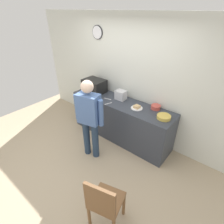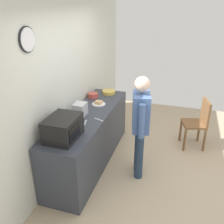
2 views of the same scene
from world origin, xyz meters
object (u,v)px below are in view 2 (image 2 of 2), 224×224
(microwave, at_px, (63,128))
(salad_bowl, at_px, (109,92))
(toaster, at_px, (80,109))
(wooden_chair, at_px, (198,121))
(sandwich_plate, at_px, (99,103))
(fork_utensil, at_px, (85,123))
(person_standing, at_px, (140,121))
(spoon_utensil, at_px, (99,120))
(cereal_bowl, at_px, (93,95))

(microwave, height_order, salad_bowl, microwave)
(toaster, bearing_deg, wooden_chair, -58.35)
(sandwich_plate, relative_size, fork_utensil, 1.38)
(sandwich_plate, xyz_separation_m, person_standing, (-0.49, -0.83, 0.02))
(sandwich_plate, relative_size, toaster, 1.07)
(sandwich_plate, distance_m, spoon_utensil, 0.61)
(fork_utensil, bearing_deg, cereal_bowl, 14.87)
(fork_utensil, bearing_deg, toaster, 38.58)
(cereal_bowl, distance_m, person_standing, 1.32)
(spoon_utensil, bearing_deg, person_standing, -83.21)
(sandwich_plate, distance_m, person_standing, 0.97)
(fork_utensil, relative_size, spoon_utensil, 1.00)
(salad_bowl, bearing_deg, spoon_utensil, -169.67)
(toaster, distance_m, wooden_chair, 2.22)
(person_standing, bearing_deg, toaster, 90.15)
(microwave, distance_m, sandwich_plate, 1.22)
(microwave, relative_size, wooden_chair, 0.53)
(salad_bowl, bearing_deg, wooden_chair, -87.81)
(toaster, bearing_deg, cereal_bowl, 6.53)
(fork_utensil, height_order, person_standing, person_standing)
(person_standing, bearing_deg, microwave, 129.22)
(fork_utensil, relative_size, person_standing, 0.10)
(person_standing, bearing_deg, salad_bowl, 37.98)
(spoon_utensil, bearing_deg, microwave, 158.27)
(wooden_chair, bearing_deg, toaster, 121.65)
(salad_bowl, distance_m, spoon_utensil, 1.16)
(microwave, distance_m, spoon_utensil, 0.71)
(toaster, height_order, wooden_chair, toaster)
(microwave, xyz_separation_m, sandwich_plate, (1.22, -0.05, -0.13))
(fork_utensil, distance_m, wooden_chair, 2.19)
(cereal_bowl, height_order, fork_utensil, cereal_bowl)
(salad_bowl, relative_size, person_standing, 0.15)
(sandwich_plate, bearing_deg, microwave, 177.67)
(fork_utensil, bearing_deg, wooden_chair, -50.70)
(salad_bowl, bearing_deg, microwave, 178.42)
(microwave, bearing_deg, cereal_bowl, 6.45)
(microwave, distance_m, fork_utensil, 0.52)
(salad_bowl, xyz_separation_m, wooden_chair, (0.07, -1.71, -0.41))
(fork_utensil, bearing_deg, microwave, 168.58)
(toaster, bearing_deg, spoon_utensil, -102.03)
(toaster, bearing_deg, fork_utensil, -141.42)
(cereal_bowl, bearing_deg, spoon_utensil, -153.67)
(sandwich_plate, relative_size, salad_bowl, 0.93)
(salad_bowl, xyz_separation_m, person_standing, (-1.07, -0.83, 0.01))
(microwave, bearing_deg, sandwich_plate, -2.33)
(sandwich_plate, height_order, person_standing, person_standing)
(cereal_bowl, distance_m, spoon_utensil, 0.97)
(microwave, xyz_separation_m, spoon_utensil, (0.65, -0.26, -0.15))
(toaster, height_order, fork_utensil, toaster)
(sandwich_plate, bearing_deg, salad_bowl, 0.00)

